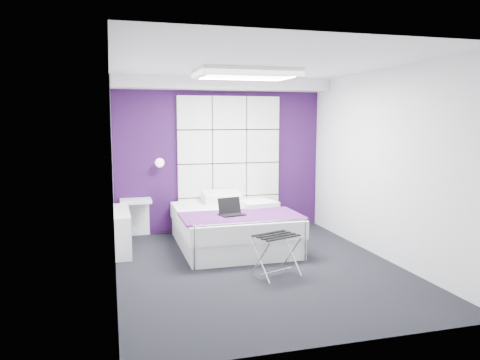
% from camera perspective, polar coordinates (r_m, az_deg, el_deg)
% --- Properties ---
extents(floor, '(4.40, 4.40, 0.00)m').
position_cam_1_polar(floor, '(6.23, 2.26, -10.57)').
color(floor, black).
rests_on(floor, ground).
extents(ceiling, '(4.40, 4.40, 0.00)m').
position_cam_1_polar(ceiling, '(5.96, 2.39, 13.94)').
color(ceiling, white).
rests_on(ceiling, wall_back).
extents(wall_back, '(3.60, 0.00, 3.60)m').
position_cam_1_polar(wall_back, '(8.07, -2.46, 2.99)').
color(wall_back, white).
rests_on(wall_back, floor).
extents(wall_left, '(0.00, 4.40, 4.40)m').
position_cam_1_polar(wall_left, '(5.67, -15.27, 0.85)').
color(wall_left, white).
rests_on(wall_left, floor).
extents(wall_right, '(0.00, 4.40, 4.40)m').
position_cam_1_polar(wall_right, '(6.72, 17.10, 1.78)').
color(wall_right, white).
rests_on(wall_right, floor).
extents(accent_wall, '(3.58, 0.02, 2.58)m').
position_cam_1_polar(accent_wall, '(8.06, -2.44, 2.99)').
color(accent_wall, '#2C0D3B').
rests_on(accent_wall, wall_back).
extents(soffit, '(3.58, 0.50, 0.20)m').
position_cam_1_polar(soffit, '(7.82, -2.09, 11.66)').
color(soffit, white).
rests_on(soffit, wall_back).
extents(headboard, '(1.80, 0.08, 2.30)m').
position_cam_1_polar(headboard, '(8.06, -1.32, 2.06)').
color(headboard, silver).
rests_on(headboard, wall_back).
extents(skylight, '(1.36, 0.86, 0.12)m').
position_cam_1_polar(skylight, '(6.52, 0.73, 12.94)').
color(skylight, white).
rests_on(skylight, ceiling).
extents(wall_lamp, '(0.15, 0.15, 0.15)m').
position_cam_1_polar(wall_lamp, '(7.77, -9.79, 2.13)').
color(wall_lamp, white).
rests_on(wall_lamp, wall_back).
extents(radiator, '(0.22, 1.20, 0.60)m').
position_cam_1_polar(radiator, '(7.13, -14.16, -5.97)').
color(radiator, white).
rests_on(radiator, floor).
extents(bed, '(1.69, 2.04, 0.72)m').
position_cam_1_polar(bed, '(7.17, -0.96, -5.64)').
color(bed, white).
rests_on(bed, floor).
extents(nightstand, '(0.50, 0.39, 0.06)m').
position_cam_1_polar(nightstand, '(7.78, -12.60, -2.49)').
color(nightstand, white).
rests_on(nightstand, wall_back).
extents(luggage_rack, '(0.52, 0.38, 0.51)m').
position_cam_1_polar(luggage_rack, '(5.86, 4.42, -9.13)').
color(luggage_rack, silver).
rests_on(luggage_rack, floor).
extents(laptop, '(0.34, 0.24, 0.24)m').
position_cam_1_polar(laptop, '(6.65, -1.07, -3.76)').
color(laptop, black).
rests_on(laptop, bed).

